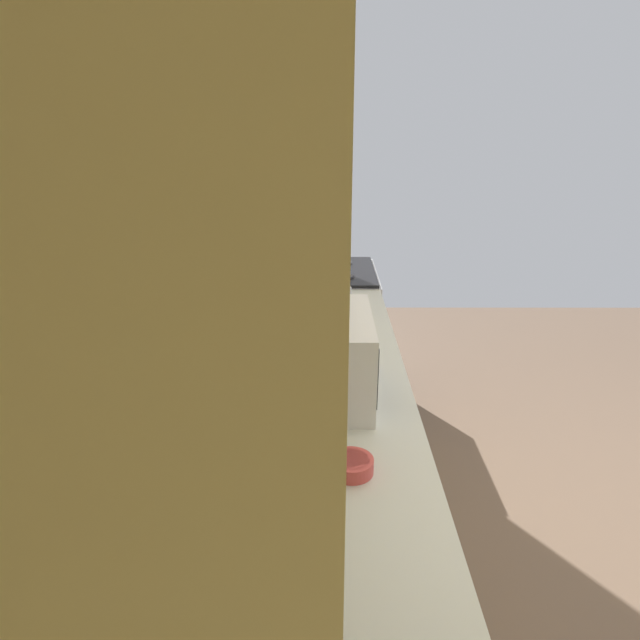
{
  "coord_description": "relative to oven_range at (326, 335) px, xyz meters",
  "views": [
    {
      "loc": [
        -1.93,
        1.38,
        1.95
      ],
      "look_at": [
        -0.32,
        1.38,
        1.32
      ],
      "focal_mm": 31.66,
      "sensor_mm": 36.0,
      "label": 1
    }
  ],
  "objects": [
    {
      "name": "kettle",
      "position": [
        -0.75,
        -0.06,
        0.51
      ],
      "size": [
        0.18,
        0.14,
        0.16
      ],
      "color": "#B7BABF",
      "rests_on": "counter_run"
    },
    {
      "name": "microwave",
      "position": [
        -1.65,
        0.03,
        0.6
      ],
      "size": [
        0.49,
        0.38,
        0.32
      ],
      "color": "white",
      "rests_on": "counter_run"
    },
    {
      "name": "ground_plane",
      "position": [
        -1.61,
        -1.35,
        -0.47
      ],
      "size": [
        6.97,
        6.97,
        0.0
      ],
      "primitive_type": "plane",
      "color": "brown"
    },
    {
      "name": "bowl",
      "position": [
        -2.12,
        -0.06,
        0.47
      ],
      "size": [
        0.13,
        0.13,
        0.05
      ],
      "color": "#D84C47",
      "rests_on": "counter_run"
    },
    {
      "name": "counter_run",
      "position": [
        -2.06,
        0.01,
        -0.01
      ],
      "size": [
        3.44,
        0.67,
        0.91
      ],
      "color": "#E4C96B",
      "rests_on": "ground_plane"
    },
    {
      "name": "wall_back",
      "position": [
        -1.61,
        0.39,
        0.82
      ],
      "size": [
        4.47,
        0.12,
        2.58
      ],
      "primitive_type": "cube",
      "color": "beige",
      "rests_on": "ground_plane"
    },
    {
      "name": "upper_cabinets",
      "position": [
        -2.06,
        0.17,
        1.41
      ],
      "size": [
        2.48,
        0.31,
        0.7
      ],
      "color": "#EAC36A"
    },
    {
      "name": "oven_range",
      "position": [
        0.0,
        0.0,
        0.0
      ],
      "size": [
        0.7,
        0.68,
        1.09
      ],
      "color": "#B7BABF",
      "rests_on": "ground_plane"
    }
  ]
}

